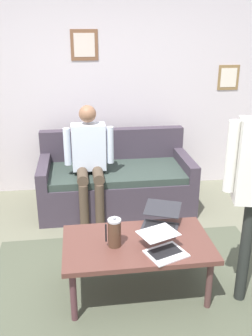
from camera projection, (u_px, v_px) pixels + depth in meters
The scene contains 9 objects.
ground_plane at pixel (138, 285), 3.20m from camera, with size 7.68×7.68×0.00m, color #6A6A55.
area_rug at pixel (139, 298), 3.04m from camera, with size 2.51×2.02×0.01m, color #4A4F3D.
back_wall at pixel (111, 87), 4.76m from camera, with size 7.04×0.11×2.70m.
couch at pixel (116, 182), 4.53m from camera, with size 1.79×0.88×0.88m.
coffee_table at pixel (137, 247), 2.99m from camera, with size 1.18×0.68×0.47m.
laptop_left at pixel (163, 246), 2.83m from camera, with size 0.39×0.42×0.13m.
laptop_center at pixel (161, 221), 3.19m from camera, with size 0.42×0.46×0.15m.
french_press at pixel (114, 232), 2.88m from camera, with size 0.12×0.10×0.26m.
person_seated at pixel (89, 156), 4.13m from camera, with size 0.55×0.51×1.28m.
Camera 1 is at (0.45, 2.60, 2.08)m, focal length 39.93 mm.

